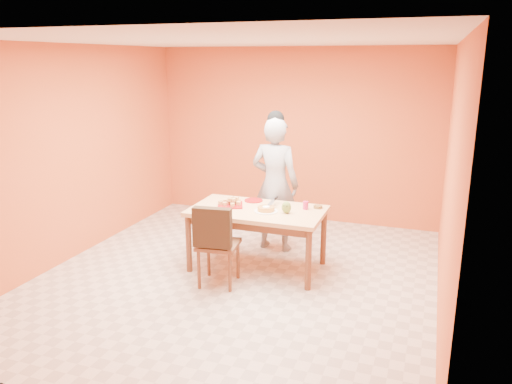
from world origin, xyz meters
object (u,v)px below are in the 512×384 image
(dining_chair, at_px, (218,243))
(red_dinner_plate, at_px, (254,200))
(pastry_platter, at_px, (230,205))
(magenta_glass, at_px, (306,205))
(dining_table, at_px, (257,216))
(sponge_cake, at_px, (266,209))
(egg_ornament, at_px, (286,207))
(person, at_px, (275,185))
(checker_tin, at_px, (318,207))

(dining_chair, distance_m, red_dinner_plate, 0.95)
(dining_chair, bearing_deg, pastry_platter, 91.43)
(dining_chair, height_order, magenta_glass, dining_chair)
(pastry_platter, relative_size, red_dinner_plate, 1.28)
(magenta_glass, bearing_deg, dining_table, -160.89)
(pastry_platter, bearing_deg, dining_table, -2.00)
(dining_table, height_order, sponge_cake, sponge_cake)
(dining_chair, bearing_deg, magenta_glass, 36.55)
(sponge_cake, height_order, egg_ornament, egg_ornament)
(person, bearing_deg, red_dinner_plate, 71.66)
(sponge_cake, height_order, magenta_glass, magenta_glass)
(dining_table, bearing_deg, red_dinner_plate, 117.48)
(magenta_glass, distance_m, checker_tin, 0.16)
(magenta_glass, relative_size, checker_tin, 0.89)
(dining_chair, bearing_deg, person, 71.09)
(dining_table, bearing_deg, person, 90.13)
(checker_tin, bearing_deg, sponge_cake, -147.20)
(checker_tin, bearing_deg, person, 148.29)
(magenta_glass, bearing_deg, sponge_cake, -148.03)
(egg_ornament, xyz_separation_m, magenta_glass, (0.17, 0.24, -0.02))
(egg_ornament, distance_m, checker_tin, 0.45)
(dining_chair, relative_size, person, 0.54)
(person, height_order, magenta_glass, person)
(red_dinner_plate, xyz_separation_m, checker_tin, (0.84, -0.03, 0.01))
(sponge_cake, bearing_deg, dining_table, 152.71)
(dining_table, relative_size, person, 0.89)
(pastry_platter, distance_m, checker_tin, 1.07)
(dining_chair, relative_size, magenta_glass, 10.18)
(dining_table, relative_size, egg_ornament, 11.17)
(pastry_platter, distance_m, sponge_cake, 0.50)
(person, bearing_deg, egg_ornament, 120.88)
(egg_ornament, distance_m, magenta_glass, 0.29)
(red_dinner_plate, relative_size, magenta_glass, 2.45)
(red_dinner_plate, xyz_separation_m, egg_ornament, (0.54, -0.36, 0.06))
(dining_table, height_order, egg_ornament, egg_ornament)
(person, bearing_deg, sponge_cake, 104.04)
(magenta_glass, bearing_deg, dining_chair, -135.95)
(sponge_cake, bearing_deg, magenta_glass, 31.97)
(dining_chair, relative_size, pastry_platter, 3.26)
(magenta_glass, xyz_separation_m, checker_tin, (0.13, 0.09, -0.03))
(sponge_cake, bearing_deg, person, 99.93)
(sponge_cake, bearing_deg, dining_chair, -127.02)
(person, relative_size, pastry_platter, 6.01)
(pastry_platter, xyz_separation_m, sponge_cake, (0.49, -0.08, 0.03))
(dining_table, distance_m, person, 0.74)
(egg_ornament, bearing_deg, magenta_glass, 31.55)
(dining_chair, relative_size, red_dinner_plate, 4.16)
(dining_table, relative_size, sponge_cake, 7.88)
(dining_chair, bearing_deg, checker_tin, 35.47)
(checker_tin, bearing_deg, dining_table, -157.39)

